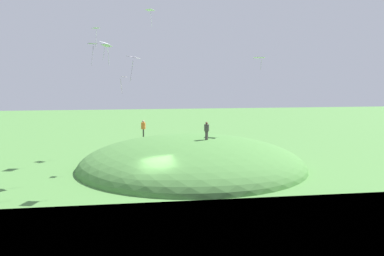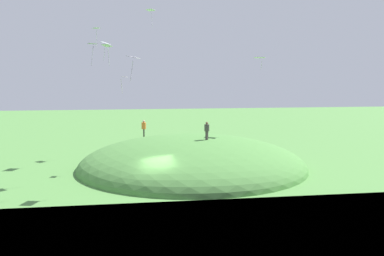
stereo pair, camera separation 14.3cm
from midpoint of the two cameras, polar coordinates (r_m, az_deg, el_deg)
ground_plane at (r=32.63m, az=-4.62°, el=-8.16°), size 160.00×160.00×0.00m
grass_hill at (r=39.88m, az=0.12°, el=-5.34°), size 21.49×21.51×5.83m
person_watching_kites at (r=37.75m, az=2.15°, el=-0.09°), size 0.62×0.62×1.63m
person_on_hilltop at (r=44.72m, az=-6.52°, el=0.20°), size 0.48×0.48×1.82m
kite_3 at (r=36.33m, az=-11.42°, el=10.83°), size 1.04×1.02×1.81m
kite_4 at (r=32.06m, az=-7.90°, el=9.44°), size 1.31×1.08×1.91m
kite_6 at (r=43.88m, az=-11.73°, el=11.24°), size 1.38×1.14×1.93m
kite_8 at (r=42.43m, az=9.34°, el=9.44°), size 1.11×1.30×1.21m
kite_9 at (r=39.06m, az=-9.18°, el=6.72°), size 0.71×0.63×1.56m
kite_10 at (r=30.79m, az=-13.33°, el=10.90°), size 0.72×0.78×1.55m
kite_11 at (r=49.05m, az=-5.58°, el=15.65°), size 1.16×1.17×1.93m
kite_13 at (r=38.41m, az=-12.83°, el=12.98°), size 0.90×0.83×1.70m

